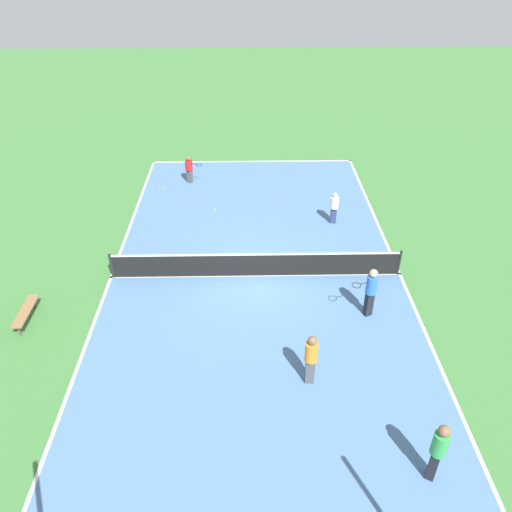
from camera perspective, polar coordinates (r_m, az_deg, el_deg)
The scene contains 12 objects.
ground_plane at distance 18.68m, azimuth 0.00°, elevation -2.29°, with size 80.00×80.00×0.00m, color #3D7538.
court_surface at distance 18.67m, azimuth 0.00°, elevation -2.26°, with size 10.92×21.30×0.02m.
tennis_net at distance 18.36m, azimuth 0.00°, elevation -0.93°, with size 10.72×0.10×1.02m.
bench at distance 18.11m, azimuth -24.84°, elevation -5.82°, with size 0.36×1.67×0.45m.
player_near_blue at distance 16.67m, azimuth 12.99°, elevation -3.71°, with size 0.99×0.65×1.84m.
player_far_green at distance 12.85m, azimuth 20.12°, elevation -19.98°, with size 0.49×0.49×1.84m.
player_coach_red at distance 25.42m, azimuth -7.63°, elevation 9.93°, with size 0.98×0.72×1.37m.
player_center_orange at distance 14.20m, azimuth 6.31°, elevation -11.35°, with size 0.37×0.37×1.72m.
player_near_white at distance 21.84m, azimuth 8.92°, elevation 5.65°, with size 0.39×0.39×1.43m.
tennis_ball_far_baseline at distance 18.70m, azimuth 1.77°, elevation -2.04°, with size 0.07×0.07×0.07m, color #CCE033.
tennis_ball_left_sideline at distance 22.93m, azimuth -4.69°, elevation 5.24°, with size 0.07×0.07×0.07m, color #CCE033.
tennis_ball_right_alley at distance 25.21m, azimuth -10.59°, elevation 7.57°, with size 0.07×0.07×0.07m, color #CCE033.
Camera 1 is at (0.29, 15.03, 11.08)m, focal length 35.00 mm.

